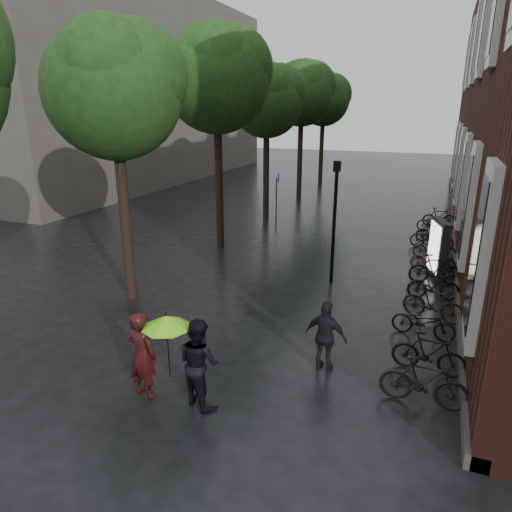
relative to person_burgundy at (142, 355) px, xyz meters
The scene contains 11 objects.
ground 3.05m from the person_burgundy, 75.71° to the right, with size 120.00×120.00×0.00m, color black.
bg_building 33.53m from the person_burgundy, 130.19° to the left, with size 16.00×30.00×14.00m, color #47423D.
street_trees 14.55m from the person_burgundy, 104.04° to the left, with size 4.33×34.03×8.91m.
person_burgundy is the anchor object (origin of this frame).
person_black 1.21m from the person_burgundy, ahead, with size 0.91×0.71×1.86m, color black.
lime_umbrella 0.98m from the person_burgundy, 10.71° to the left, with size 0.99×0.99×1.46m.
pedestrian_walking 4.01m from the person_burgundy, 35.74° to the left, with size 0.98×0.41×1.68m, color black.
parked_bicycles 10.95m from the person_burgundy, 60.49° to the left, with size 2.02×16.25×1.05m.
ad_lightbox 11.11m from the person_burgundy, 60.39° to the left, with size 0.31×1.37×2.06m.
lamp_post 8.25m from the person_burgundy, 74.42° to the left, with size 0.21×0.21×4.12m.
cycle_sign 14.52m from the person_burgundy, 98.18° to the left, with size 0.14×0.49×2.69m.
Camera 1 is at (4.44, -3.94, 5.75)m, focal length 32.00 mm.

